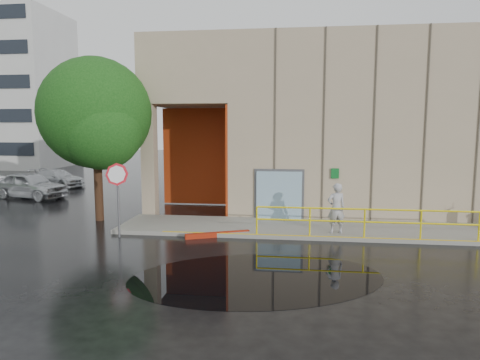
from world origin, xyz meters
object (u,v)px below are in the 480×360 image
at_px(car_a, 30,185).
at_px(car_c, 57,178).
at_px(person, 336,208).
at_px(tree_near, 97,117).
at_px(red_curb, 218,235).
at_px(stop_sign, 117,184).

height_order(car_a, car_c, car_a).
height_order(person, tree_near, tree_near).
distance_m(person, red_curb, 4.44).
distance_m(person, stop_sign, 7.98).
distance_m(car_a, car_c, 4.72).
bearing_deg(tree_near, person, -8.39).
relative_size(red_curb, car_c, 0.60).
distance_m(red_curb, tree_near, 7.21).
bearing_deg(tree_near, car_c, 128.18).
bearing_deg(stop_sign, person, -9.46).
xyz_separation_m(car_c, tree_near, (7.64, -9.71, 3.82)).
height_order(red_curb, tree_near, tree_near).
bearing_deg(red_curb, tree_near, 159.86).
height_order(red_curb, car_a, car_a).
distance_m(red_curb, car_a, 13.99).
xyz_separation_m(car_a, car_c, (-1.04, 4.60, -0.16)).
relative_size(stop_sign, car_a, 0.62).
bearing_deg(tree_near, car_a, 142.23).
height_order(red_curb, car_c, car_c).
xyz_separation_m(stop_sign, tree_near, (-1.86, 2.50, 2.43)).
distance_m(car_c, tree_near, 12.94).
xyz_separation_m(red_curb, car_c, (-13.06, 11.70, 0.49)).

